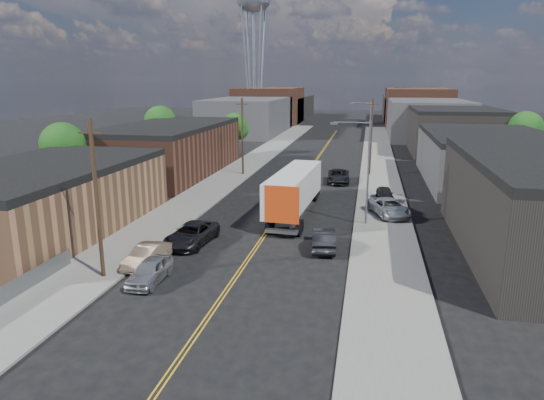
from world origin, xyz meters
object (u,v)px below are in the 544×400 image
at_px(car_left_b, 147,256).
at_px(car_right_lot_c, 385,194).
at_px(semi_truck, 297,187).
at_px(car_left_a, 150,271).
at_px(car_right_lot_a, 389,207).
at_px(water_tower, 254,4).
at_px(car_left_c, 191,234).
at_px(car_right_oncoming, 324,239).
at_px(car_ahead_truck, 338,176).

xyz_separation_m(car_left_b, car_right_lot_c, (16.21, 21.51, 0.10)).
bearing_deg(car_left_b, semi_truck, 69.11).
relative_size(semi_truck, car_left_a, 3.77).
relative_size(car_left_a, car_right_lot_c, 1.11).
xyz_separation_m(car_right_lot_a, car_right_lot_c, (-0.23, 6.00, -0.09)).
bearing_deg(semi_truck, car_right_lot_c, 39.41).
bearing_deg(car_right_lot_c, car_right_lot_a, -92.77).
xyz_separation_m(car_left_a, car_right_lot_a, (15.03, 18.00, 0.17)).
xyz_separation_m(water_tower, car_left_c, (17.00, -92.73, -29.85)).
relative_size(car_left_c, car_right_lot_a, 1.05).
bearing_deg(car_right_oncoming, car_left_b, 20.27).
distance_m(car_left_b, car_right_oncoming, 12.74).
distance_m(car_left_a, car_right_oncoming, 12.92).
bearing_deg(car_left_b, water_tower, 105.19).
relative_size(water_tower, car_left_a, 8.50).
bearing_deg(car_right_oncoming, car_right_lot_a, -123.39).
distance_m(car_right_oncoming, car_right_lot_a, 11.04).
bearing_deg(water_tower, car_left_b, -80.91).
height_order(car_left_a, car_ahead_truck, car_ahead_truck).
bearing_deg(car_ahead_truck, semi_truck, -104.55).
relative_size(car_left_a, car_left_b, 1.00).
xyz_separation_m(car_right_lot_a, car_ahead_truck, (-5.53, 14.50, -0.12)).
distance_m(semi_truck, car_ahead_truck, 14.89).
distance_m(car_right_lot_a, car_right_lot_c, 6.00).
bearing_deg(car_left_b, car_right_lot_c, 59.10).
xyz_separation_m(semi_truck, car_left_a, (-6.50, -18.01, -1.68)).
bearing_deg(car_right_lot_c, car_right_oncoming, -111.83).
relative_size(semi_truck, car_right_oncoming, 3.43).
distance_m(water_tower, car_right_lot_a, 92.92).
bearing_deg(water_tower, car_ahead_truck, -68.57).
height_order(water_tower, car_right_lot_a, water_tower).
bearing_deg(water_tower, car_left_c, -79.61).
bearing_deg(car_right_lot_a, car_right_oncoming, -137.98).
height_order(car_left_a, car_right_lot_c, car_right_lot_c).
distance_m(car_right_lot_c, car_ahead_truck, 10.02).
xyz_separation_m(car_left_b, car_right_oncoming, (11.40, 5.69, 0.07)).
relative_size(car_left_a, car_ahead_truck, 0.77).
xyz_separation_m(car_left_c, car_right_oncoming, (10.00, 0.91, -0.01)).
xyz_separation_m(car_left_b, car_left_c, (1.40, 4.78, 0.08)).
distance_m(car_left_c, car_ahead_truck, 26.95).
distance_m(car_left_b, car_left_c, 4.98).
xyz_separation_m(semi_truck, car_right_lot_a, (8.53, -0.01, -1.51)).
relative_size(car_right_oncoming, car_ahead_truck, 0.84).
height_order(car_left_b, car_right_lot_c, car_right_lot_c).
xyz_separation_m(car_left_c, car_right_lot_c, (14.81, 16.73, 0.02)).
relative_size(car_left_c, car_right_lot_c, 1.47).
xyz_separation_m(water_tower, car_left_b, (15.60, -97.51, -29.93)).
xyz_separation_m(semi_truck, car_right_oncoming, (3.50, -9.83, -1.64)).
height_order(car_left_a, car_left_c, car_left_c).
xyz_separation_m(car_left_a, car_right_oncoming, (10.00, 8.18, 0.05)).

